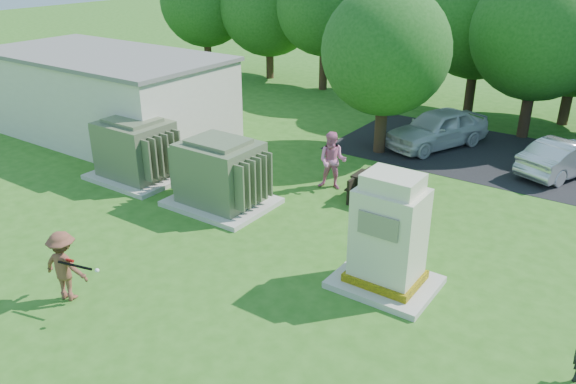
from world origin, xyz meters
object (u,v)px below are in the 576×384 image
Objects in this scene: generator_cabinet at (388,239)px; person_at_picnic at (332,161)px; car_white at (437,128)px; car_silver_a at (565,157)px; transformer_right at (220,175)px; batter at (65,266)px; transformer_left at (136,151)px; picnic_table at (384,188)px.

person_at_picnic is (-3.90, 4.15, -0.27)m from generator_cabinet.
generator_cabinet is at bearing -51.42° from car_white.
person_at_picnic is 8.09m from car_silver_a.
generator_cabinet is (6.01, -1.19, 0.24)m from transformer_right.
batter is 0.38× the size of car_white.
car_silver_a is (7.98, 8.52, -0.34)m from transformer_right.
person_at_picnic is 5.98m from car_white.
car_white is (3.34, 8.81, -0.24)m from transformer_right.
transformer_right is at bearing -87.13° from car_white.
person_at_picnic reaches higher than car_white.
transformer_left is at bearing 173.02° from generator_cabinet.
car_silver_a is at bearing 25.43° from person_at_picnic.
picnic_table is at bearing 116.55° from generator_cabinet.
transformer_right is 0.70× the size of car_white.
transformer_left is 1.00× the size of transformer_right.
transformer_left is at bearing 57.69° from car_silver_a.
transformer_right is at bearing 0.00° from transformer_left.
car_white is (2.89, 14.47, -0.08)m from batter.
person_at_picnic is at bearing 133.20° from generator_cabinet.
batter is (0.45, -5.66, -0.15)m from transformer_right.
transformer_right is 0.79× the size of car_silver_a.
car_white is at bearing 96.26° from picnic_table.
generator_cabinet is 9.93m from car_silver_a.
generator_cabinet is 0.64× the size of car_white.
picnic_table is (4.00, 2.83, -0.46)m from transformer_right.
transformer_left is 11.28m from car_white.
transformer_right is 5.68m from batter.
picnic_table is at bearing 35.33° from transformer_right.
picnic_table is 0.45× the size of car_white.
generator_cabinet is 10.36m from car_white.
transformer_left is at bearing -159.79° from picnic_table.
car_white is 4.65m from car_silver_a.
generator_cabinet is 7.15m from batter.
transformer_right is 11.68m from car_silver_a.
person_at_picnic is 0.50× the size of car_silver_a.
batter is at bearing -112.69° from picnic_table.
person_at_picnic reaches higher than batter.
transformer_left and transformer_right have the same top height.
generator_cabinet is at bearing -11.18° from transformer_right.
batter is 0.43× the size of car_silver_a.
picnic_table is 0.51× the size of car_silver_a.
person_at_picnic is at bearing 64.98° from car_silver_a.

